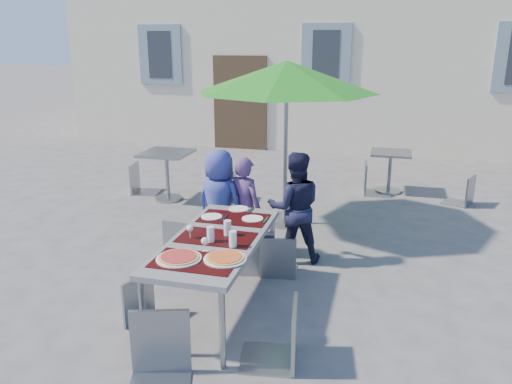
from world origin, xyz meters
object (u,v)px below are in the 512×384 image
(cafe_table_1, at_px, (390,165))
(pizza_near_left, at_px, (179,258))
(bg_chair_l_0, at_px, (139,160))
(bg_chair_l_1, at_px, (373,159))
(chair_2, at_px, (279,231))
(child_0, at_px, (219,203))
(child_1, at_px, (245,208))
(patio_umbrella, at_px, (287,78))
(cafe_table_0, at_px, (167,166))
(chair_0, at_px, (183,215))
(chair_3, at_px, (144,275))
(bg_chair_r_0, at_px, (227,171))
(child_2, at_px, (295,207))
(chair_4, at_px, (282,297))
(chair_1, at_px, (255,223))
(chair_5, at_px, (156,310))
(dining_table, at_px, (217,243))
(pizza_near_right, at_px, (225,258))
(bg_chair_r_1, at_px, (466,173))

(cafe_table_1, bearing_deg, pizza_near_left, -108.73)
(bg_chair_l_0, distance_m, bg_chair_l_1, 3.97)
(chair_2, bearing_deg, cafe_table_1, 72.28)
(child_0, distance_m, child_1, 0.32)
(patio_umbrella, height_order, bg_chair_l_1, patio_umbrella)
(pizza_near_left, relative_size, bg_chair_l_1, 0.38)
(child_1, xyz_separation_m, chair_2, (0.51, -0.42, -0.09))
(chair_2, relative_size, cafe_table_0, 1.12)
(chair_0, bearing_deg, bg_chair_l_0, 126.86)
(chair_3, bearing_deg, bg_chair_r_0, 96.49)
(chair_2, bearing_deg, child_2, 78.56)
(chair_3, xyz_separation_m, chair_4, (1.32, -0.24, 0.09))
(pizza_near_left, height_order, bg_chair_l_0, bg_chair_l_0)
(chair_1, relative_size, patio_umbrella, 0.41)
(child_1, relative_size, child_2, 0.93)
(cafe_table_1, bearing_deg, chair_0, -122.94)
(pizza_near_left, xyz_separation_m, chair_1, (0.28, 1.44, -0.18))
(pizza_near_left, height_order, cafe_table_0, cafe_table_0)
(bg_chair_r_0, bearing_deg, cafe_table_0, -166.95)
(chair_5, bearing_deg, bg_chair_r_0, 101.38)
(child_2, xyz_separation_m, bg_chair_r_0, (-1.48, 2.03, -0.16))
(chair_0, xyz_separation_m, bg_chair_l_0, (-1.83, 2.44, -0.01))
(pizza_near_left, bearing_deg, chair_5, -83.47)
(bg_chair_r_0, bearing_deg, child_0, -74.58)
(bg_chair_l_0, distance_m, cafe_table_1, 4.29)
(dining_table, height_order, patio_umbrella, patio_umbrella)
(pizza_near_left, height_order, chair_5, chair_5)
(chair_2, relative_size, patio_umbrella, 0.37)
(chair_0, xyz_separation_m, patio_umbrella, (0.88, 1.57, 1.46))
(pizza_near_right, distance_m, bg_chair_r_1, 5.21)
(pizza_near_left, relative_size, chair_1, 0.39)
(dining_table, xyz_separation_m, bg_chair_l_0, (-2.57, 3.39, -0.13))
(chair_2, distance_m, cafe_table_0, 3.26)
(patio_umbrella, bearing_deg, bg_chair_r_0, 143.32)
(pizza_near_right, height_order, cafe_table_1, pizza_near_right)
(dining_table, bearing_deg, child_0, 107.66)
(dining_table, height_order, chair_5, chair_5)
(bg_chair_r_0, height_order, bg_chair_l_1, bg_chair_l_1)
(chair_4, relative_size, bg_chair_r_1, 1.10)
(chair_1, bearing_deg, chair_0, 176.13)
(pizza_near_left, relative_size, chair_4, 0.39)
(chair_0, bearing_deg, patio_umbrella, 60.76)
(dining_table, height_order, cafe_table_1, dining_table)
(chair_1, distance_m, bg_chair_l_1, 3.65)
(chair_4, bearing_deg, bg_chair_r_1, 67.53)
(chair_5, height_order, bg_chair_l_0, chair_5)
(bg_chair_r_1, bearing_deg, chair_5, -118.19)
(chair_1, height_order, patio_umbrella, patio_umbrella)
(chair_1, xyz_separation_m, cafe_table_0, (-2.07, 2.24, -0.01))
(bg_chair_r_1, bearing_deg, patio_umbrella, -148.56)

